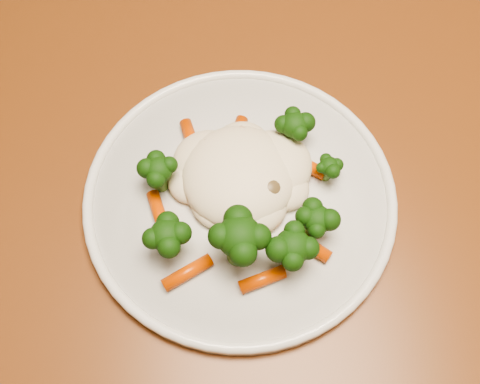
{
  "coord_description": "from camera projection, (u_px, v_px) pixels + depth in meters",
  "views": [
    {
      "loc": [
        0.27,
        -0.35,
        1.26
      ],
      "look_at": [
        0.29,
        -0.1,
        0.77
      ],
      "focal_mm": 45.0,
      "sensor_mm": 36.0,
      "label": 1
    }
  ],
  "objects": [
    {
      "name": "dining_table",
      "position": [
        190.0,
        284.0,
        0.63
      ],
      "size": [
        1.38,
        1.05,
        0.75
      ],
      "rotation": [
        0.0,
        0.0,
        -0.2
      ],
      "color": "brown",
      "rests_on": "ground"
    },
    {
      "name": "meal",
      "position": [
        243.0,
        193.0,
        0.54
      ],
      "size": [
        0.19,
        0.18,
        0.05
      ],
      "color": "#FEEECB",
      "rests_on": "plate"
    },
    {
      "name": "plate",
      "position": [
        240.0,
        199.0,
        0.57
      ],
      "size": [
        0.29,
        0.29,
        0.01
      ],
      "primitive_type": "cylinder",
      "color": "white",
      "rests_on": "dining_table"
    }
  ]
}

